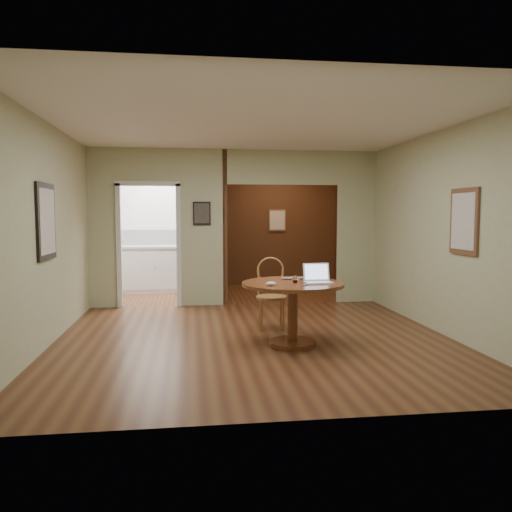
{
  "coord_description": "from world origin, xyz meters",
  "views": [
    {
      "loc": [
        -0.8,
        -6.14,
        1.59
      ],
      "look_at": [
        -0.01,
        -0.2,
        1.08
      ],
      "focal_mm": 35.0,
      "sensor_mm": 36.0,
      "label": 1
    }
  ],
  "objects": [
    {
      "name": "floor",
      "position": [
        0.0,
        0.0,
        0.0
      ],
      "size": [
        5.0,
        5.0,
        0.0
      ],
      "primitive_type": "plane",
      "color": "#472314",
      "rests_on": "ground"
    },
    {
      "name": "room_shell",
      "position": [
        -0.47,
        3.1,
        1.29
      ],
      "size": [
        5.2,
        7.5,
        5.0
      ],
      "color": "white",
      "rests_on": "ground"
    },
    {
      "name": "dining_table",
      "position": [
        0.42,
        -0.3,
        0.57
      ],
      "size": [
        1.23,
        1.23,
        0.77
      ],
      "rotation": [
        0.0,
        0.0,
        -0.06
      ],
      "color": "brown",
      "rests_on": "ground"
    },
    {
      "name": "chair",
      "position": [
        0.3,
        0.61,
        0.55
      ],
      "size": [
        0.45,
        0.45,
        0.99
      ],
      "rotation": [
        0.0,
        0.0,
        -0.07
      ],
      "color": "olive",
      "rests_on": "ground"
    },
    {
      "name": "open_laptop",
      "position": [
        0.71,
        -0.36,
        0.83
      ],
      "size": [
        0.33,
        0.29,
        0.23
      ],
      "rotation": [
        0.0,
        0.0,
        0.05
      ],
      "color": "silver",
      "rests_on": "dining_table"
    },
    {
      "name": "closed_laptop",
      "position": [
        0.5,
        -0.06,
        0.78
      ],
      "size": [
        0.32,
        0.22,
        0.02
      ],
      "primitive_type": "imported",
      "rotation": [
        0.0,
        0.0,
        0.09
      ],
      "color": "#AEAFB3",
      "rests_on": "dining_table"
    },
    {
      "name": "mouse",
      "position": [
        0.11,
        -0.55,
        0.79
      ],
      "size": [
        0.12,
        0.07,
        0.05
      ],
      "primitive_type": "ellipsoid",
      "rotation": [
        0.0,
        0.0,
        -0.06
      ],
      "color": "silver",
      "rests_on": "dining_table"
    },
    {
      "name": "wine_glass",
      "position": [
        0.44,
        -0.34,
        0.81
      ],
      "size": [
        0.08,
        0.08,
        0.09
      ],
      "primitive_type": null,
      "color": "white",
      "rests_on": "dining_table"
    },
    {
      "name": "pen",
      "position": [
        0.5,
        -0.6,
        0.77
      ],
      "size": [
        0.11,
        0.08,
        0.01
      ],
      "primitive_type": "cylinder",
      "rotation": [
        0.0,
        1.57,
        0.59
      ],
      "color": "navy",
      "rests_on": "dining_table"
    },
    {
      "name": "kitchen_cabinet",
      "position": [
        -1.35,
        4.2,
        0.47
      ],
      "size": [
        2.06,
        0.6,
        0.94
      ],
      "color": "silver",
      "rests_on": "ground"
    },
    {
      "name": "grocery_bag",
      "position": [
        -0.55,
        4.2,
        1.09
      ],
      "size": [
        0.35,
        0.32,
        0.3
      ],
      "primitive_type": "ellipsoid",
      "rotation": [
        0.0,
        0.0,
        -0.22
      ],
      "color": "tan",
      "rests_on": "kitchen_cabinet"
    }
  ]
}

